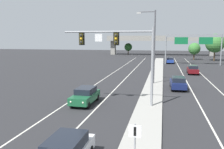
{
  "coord_description": "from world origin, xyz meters",
  "views": [
    {
      "loc": [
        1.14,
        -5.74,
        6.26
      ],
      "look_at": [
        -3.2,
        14.28,
        3.2
      ],
      "focal_mm": 37.94,
      "sensor_mm": 36.0,
      "label": 1
    }
  ],
  "objects": [
    {
      "name": "car_receding_navy",
      "position": [
        3.07,
        24.72,
        0.82
      ],
      "size": [
        1.91,
        4.5,
        1.58
      ],
      "color": "#141E4C",
      "rests_on": "ground"
    },
    {
      "name": "lane_stripe_receding_center",
      "position": [
        4.7,
        25.0,
        0.0
      ],
      "size": [
        0.14,
        100.0,
        0.01
      ],
      "primitive_type": "cube",
      "color": "silver",
      "rests_on": "ground"
    },
    {
      "name": "tree_far_left_a",
      "position": [
        -13.22,
        92.46,
        3.03
      ],
      "size": [
        3.22,
        3.22,
        4.66
      ],
      "color": "#4C3823",
      "rests_on": "ground"
    },
    {
      "name": "car_oncoming_green",
      "position": [
        -6.2,
        15.75,
        0.82
      ],
      "size": [
        1.87,
        4.49,
        1.58
      ],
      "color": "#195633",
      "rests_on": "ground"
    },
    {
      "name": "median_sign_post",
      "position": [
        -0.04,
        4.79,
        1.59
      ],
      "size": [
        0.6,
        0.1,
        2.2
      ],
      "color": "gray",
      "rests_on": "median_island"
    },
    {
      "name": "street_lamp_median",
      "position": [
        -0.32,
        27.45,
        5.79
      ],
      "size": [
        2.58,
        0.28,
        10.0
      ],
      "color": "#4C4C51",
      "rests_on": "median_island"
    },
    {
      "name": "highway_sign_gantry",
      "position": [
        8.2,
        55.36,
        6.16
      ],
      "size": [
        13.28,
        0.42,
        7.5
      ],
      "color": "gray",
      "rests_on": "ground"
    },
    {
      "name": "edge_stripe_left",
      "position": [
        -8.0,
        25.0,
        0.0
      ],
      "size": [
        0.14,
        100.0,
        0.01
      ],
      "primitive_type": "cube",
      "color": "silver",
      "rests_on": "ground"
    },
    {
      "name": "tree_far_right_b",
      "position": [
        15.63,
        67.68,
        5.12
      ],
      "size": [
        5.42,
        5.42,
        7.84
      ],
      "color": "#4C3823",
      "rests_on": "ground"
    },
    {
      "name": "overhead_signal_mast",
      "position": [
        -2.56,
        15.85,
        5.38
      ],
      "size": [
        8.5,
        0.44,
        7.2
      ],
      "color": "gray",
      "rests_on": "median_island"
    },
    {
      "name": "median_island",
      "position": [
        0.0,
        18.0,
        0.07
      ],
      "size": [
        2.4,
        110.0,
        0.15
      ],
      "primitive_type": "cube",
      "color": "#9E9B93",
      "rests_on": "ground"
    },
    {
      "name": "lane_stripe_oncoming_center",
      "position": [
        -4.7,
        25.0,
        0.0
      ],
      "size": [
        0.14,
        100.0,
        0.01
      ],
      "primitive_type": "cube",
      "color": "silver",
      "rests_on": "ground"
    },
    {
      "name": "edge_stripe_right",
      "position": [
        8.0,
        25.0,
        0.0
      ],
      "size": [
        0.14,
        100.0,
        0.01
      ],
      "primitive_type": "cube",
      "color": "silver",
      "rests_on": "ground"
    },
    {
      "name": "tree_far_right_a",
      "position": [
        10.39,
        70.79,
        3.39
      ],
      "size": [
        3.6,
        3.6,
        5.2
      ],
      "color": "#4C3823",
      "rests_on": "ground"
    },
    {
      "name": "car_receding_blue",
      "position": [
        2.93,
        57.83,
        0.82
      ],
      "size": [
        1.93,
        4.51,
        1.58
      ],
      "color": "navy",
      "rests_on": "ground"
    },
    {
      "name": "car_receding_darkred",
      "position": [
        6.45,
        39.04,
        0.82
      ],
      "size": [
        1.9,
        4.5,
        1.58
      ],
      "color": "#5B0F14",
      "rests_on": "ground"
    },
    {
      "name": "overpass_bridge",
      "position": [
        0.0,
        90.42,
        5.78
      ],
      "size": [
        42.4,
        6.4,
        7.65
      ],
      "color": "gray",
      "rests_on": "ground"
    }
  ]
}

